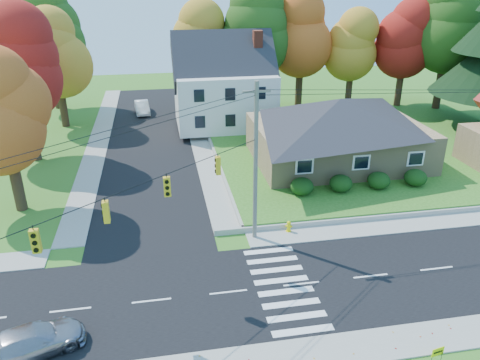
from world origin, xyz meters
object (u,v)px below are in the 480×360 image
at_px(silver_sedan, 31,341).
at_px(ranch_house, 338,129).
at_px(white_car, 142,107).
at_px(fire_hydrant, 289,227).

bearing_deg(silver_sedan, ranch_house, -68.95).
xyz_separation_m(silver_sedan, white_car, (4.38, 38.30, 0.06)).
bearing_deg(fire_hydrant, white_car, 107.68).
xyz_separation_m(silver_sedan, fire_hydrant, (13.98, 8.19, -0.30)).
distance_m(silver_sedan, fire_hydrant, 16.21).
bearing_deg(ranch_house, white_car, 130.57).
relative_size(ranch_house, fire_hydrant, 18.26).
height_order(ranch_house, silver_sedan, ranch_house).
distance_m(silver_sedan, white_car, 38.55).
bearing_deg(silver_sedan, white_car, -26.94).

